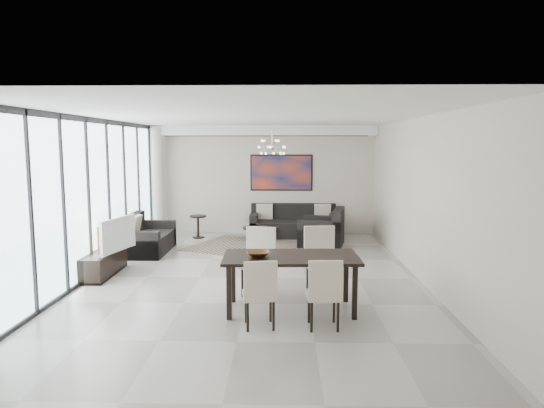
{
  "coord_description": "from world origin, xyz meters",
  "views": [
    {
      "loc": [
        0.58,
        -8.57,
        2.42
      ],
      "look_at": [
        0.34,
        0.84,
        1.25
      ],
      "focal_mm": 32.0,
      "sensor_mm": 36.0,
      "label": 1
    }
  ],
  "objects_px": {
    "sofa_main": "(293,225)",
    "dining_table": "(291,262)",
    "coffee_table": "(260,232)",
    "tv_console": "(104,263)",
    "television": "(113,234)"
  },
  "relations": [
    {
      "from": "tv_console",
      "to": "television",
      "type": "bearing_deg",
      "value": 26.49
    },
    {
      "from": "sofa_main",
      "to": "tv_console",
      "type": "xyz_separation_m",
      "value": [
        -3.59,
        -3.96,
        -0.06
      ]
    },
    {
      "from": "tv_console",
      "to": "television",
      "type": "distance_m",
      "value": 0.56
    },
    {
      "from": "sofa_main",
      "to": "dining_table",
      "type": "xyz_separation_m",
      "value": [
        -0.15,
        -5.79,
        0.45
      ]
    },
    {
      "from": "dining_table",
      "to": "television",
      "type": "bearing_deg",
      "value": 149.84
    },
    {
      "from": "sofa_main",
      "to": "dining_table",
      "type": "relative_size",
      "value": 1.15
    },
    {
      "from": "coffee_table",
      "to": "sofa_main",
      "type": "xyz_separation_m",
      "value": [
        0.85,
        0.5,
        0.1
      ]
    },
    {
      "from": "coffee_table",
      "to": "sofa_main",
      "type": "relative_size",
      "value": 0.39
    },
    {
      "from": "coffee_table",
      "to": "tv_console",
      "type": "xyz_separation_m",
      "value": [
        -2.73,
        -3.46,
        0.04
      ]
    },
    {
      "from": "tv_console",
      "to": "dining_table",
      "type": "xyz_separation_m",
      "value": [
        3.44,
        -1.82,
        0.51
      ]
    },
    {
      "from": "tv_console",
      "to": "television",
      "type": "xyz_separation_m",
      "value": [
        0.16,
        0.08,
        0.53
      ]
    },
    {
      "from": "coffee_table",
      "to": "dining_table",
      "type": "distance_m",
      "value": 5.36
    },
    {
      "from": "television",
      "to": "sofa_main",
      "type": "bearing_deg",
      "value": -28.17
    },
    {
      "from": "television",
      "to": "tv_console",
      "type": "bearing_deg",
      "value": 129.75
    },
    {
      "from": "coffee_table",
      "to": "television",
      "type": "bearing_deg",
      "value": -127.23
    }
  ]
}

